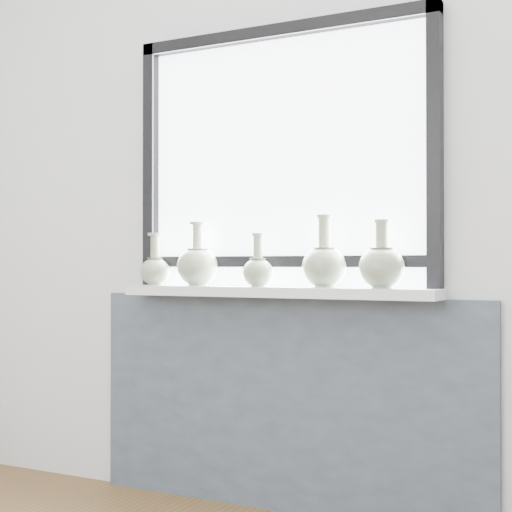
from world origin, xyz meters
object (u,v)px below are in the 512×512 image
at_px(vase_a, 155,269).
at_px(vase_b, 198,264).
at_px(windowsill, 275,292).
at_px(vase_d, 324,264).
at_px(vase_c, 258,270).
at_px(vase_e, 382,265).

relative_size(vase_a, vase_b, 0.84).
distance_m(windowsill, vase_d, 0.23).
distance_m(vase_b, vase_c, 0.30).
height_order(vase_c, vase_d, vase_d).
relative_size(vase_a, vase_e, 0.88).
height_order(vase_d, vase_e, vase_d).
bearing_deg(vase_e, vase_d, 175.19).
height_order(vase_a, vase_b, vase_b).
xyz_separation_m(vase_d, vase_e, (0.24, -0.02, -0.00)).
relative_size(vase_a, vase_c, 1.05).
bearing_deg(vase_a, vase_c, -0.97).
xyz_separation_m(vase_b, vase_d, (0.57, 0.00, 0.00)).
height_order(vase_a, vase_c, vase_a).
height_order(windowsill, vase_d, vase_d).
bearing_deg(vase_a, vase_d, 1.84).
distance_m(windowsill, vase_b, 0.38).
distance_m(vase_a, vase_d, 0.77).
bearing_deg(vase_b, vase_e, -1.06).
distance_m(vase_a, vase_c, 0.50).
xyz_separation_m(windowsill, vase_d, (0.21, 0.01, 0.11)).
height_order(vase_b, vase_d, vase_d).
xyz_separation_m(vase_a, vase_c, (0.50, -0.01, -0.00)).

